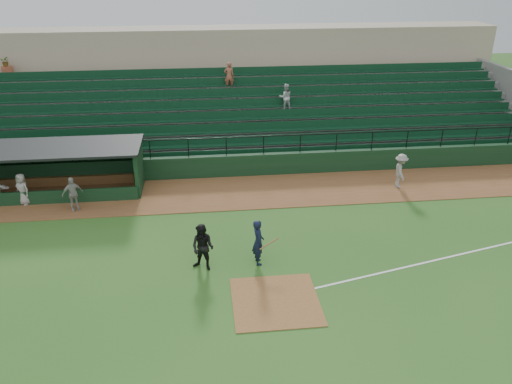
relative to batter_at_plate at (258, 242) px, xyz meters
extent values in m
plane|color=#2A581C|center=(0.31, -1.50, -0.93)|extent=(90.00, 90.00, 0.00)
cube|color=brown|center=(0.31, 6.50, -0.92)|extent=(40.00, 4.00, 0.03)
cube|color=brown|center=(0.31, -2.50, -0.92)|extent=(3.00, 3.00, 0.03)
cube|color=white|center=(8.31, -0.30, -0.93)|extent=(17.49, 4.44, 0.01)
cube|color=black|center=(0.31, 8.70, -0.33)|extent=(36.00, 0.35, 1.20)
cylinder|color=black|center=(0.31, 8.70, 1.27)|extent=(36.00, 0.06, 0.06)
cube|color=slate|center=(0.31, 13.60, 0.87)|extent=(36.00, 9.00, 3.60)
cube|color=#0E351E|center=(0.31, 13.10, 1.32)|extent=(34.56, 8.00, 4.05)
cube|color=slate|center=(18.31, 13.65, 1.17)|extent=(0.35, 9.50, 4.20)
cube|color=tan|center=(0.31, 20.10, 2.27)|extent=(38.00, 3.00, 6.40)
cube|color=slate|center=(0.31, 18.10, 2.77)|extent=(36.00, 2.00, 0.20)
cylinder|color=#A55138|center=(-14.31, 18.00, 3.17)|extent=(0.70, 0.70, 0.60)
imported|color=#2D5923|center=(-14.31, 18.00, 3.80)|extent=(0.59, 0.51, 0.66)
imported|color=silver|center=(3.26, 13.40, 2.13)|extent=(0.79, 0.61, 1.62)
imported|color=#A7563D|center=(-0.04, 15.40, 3.08)|extent=(0.62, 0.41, 1.71)
cube|color=black|center=(-9.44, 8.90, 0.22)|extent=(8.50, 0.20, 2.30)
cube|color=black|center=(-5.19, 7.60, 0.22)|extent=(0.20, 2.60, 2.30)
cube|color=black|center=(-9.44, 7.60, 1.43)|extent=(8.90, 3.20, 0.12)
cube|color=olive|center=(-9.44, 8.50, -0.68)|extent=(7.65, 0.40, 0.50)
cube|color=black|center=(-9.44, 6.25, -0.58)|extent=(8.50, 0.12, 0.70)
imported|color=black|center=(0.00, 0.00, 0.00)|extent=(0.51, 0.72, 1.86)
cylinder|color=olive|center=(0.40, -0.20, 0.02)|extent=(0.79, 0.34, 0.35)
imported|color=black|center=(-2.12, -0.17, 0.01)|extent=(1.14, 1.06, 1.88)
imported|color=gray|center=(8.06, 6.20, -0.01)|extent=(0.82, 1.24, 1.79)
imported|color=#A4A09A|center=(-8.05, 5.41, -0.07)|extent=(1.04, 0.81, 1.65)
imported|color=#A59F9A|center=(-10.56, 6.32, -0.12)|extent=(0.92, 0.84, 1.57)
camera|label=1|loc=(-1.97, -16.45, 9.89)|focal=35.20mm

